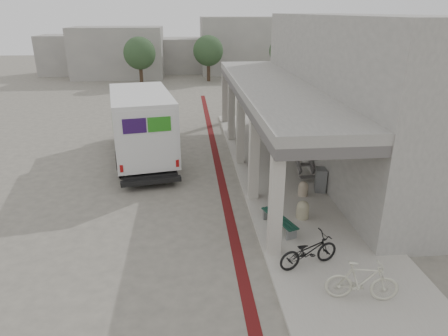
{
  "coord_description": "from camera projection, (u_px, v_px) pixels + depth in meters",
  "views": [
    {
      "loc": [
        -0.43,
        -13.94,
        7.15
      ],
      "look_at": [
        0.88,
        0.06,
        1.6
      ],
      "focal_mm": 32.0,
      "sensor_mm": 36.0,
      "label": 1
    }
  ],
  "objects": [
    {
      "name": "bicycle_black",
      "position": [
        309.0,
        251.0,
        11.65
      ],
      "size": [
        2.01,
        1.18,
        1.0
      ],
      "primitive_type": "imported",
      "rotation": [
        0.0,
        0.0,
        1.86
      ],
      "color": "black",
      "rests_on": "sidewalk"
    },
    {
      "name": "tree_left",
      "position": [
        140.0,
        53.0,
        39.9
      ],
      "size": [
        3.2,
        3.2,
        4.8
      ],
      "color": "#38281C",
      "rests_on": "ground"
    },
    {
      "name": "utility_cabinet",
      "position": [
        321.0,
        180.0,
        16.57
      ],
      "size": [
        0.57,
        0.67,
        0.98
      ],
      "primitive_type": "cube",
      "rotation": [
        0.0,
        0.0,
        -0.24
      ],
      "color": "slate",
      "rests_on": "sidewalk"
    },
    {
      "name": "tree_mid",
      "position": [
        208.0,
        51.0,
        42.36
      ],
      "size": [
        3.2,
        3.2,
        4.8
      ],
      "color": "#38281C",
      "rests_on": "ground"
    },
    {
      "name": "bike_lane_stripe",
      "position": [
        223.0,
        185.0,
        17.51
      ],
      "size": [
        0.35,
        40.0,
        0.01
      ],
      "primitive_type": "cube",
      "color": "#511010",
      "rests_on": "ground"
    },
    {
      "name": "bench",
      "position": [
        279.0,
        221.0,
        13.73
      ],
      "size": [
        0.98,
        1.84,
        0.43
      ],
      "rotation": [
        0.0,
        0.0,
        0.34
      ],
      "color": "gray",
      "rests_on": "sidewalk"
    },
    {
      "name": "bicycle_cream",
      "position": [
        362.0,
        281.0,
        10.25
      ],
      "size": [
        1.94,
        0.88,
        1.13
      ],
      "primitive_type": "imported",
      "rotation": [
        0.0,
        0.0,
        1.38
      ],
      "color": "beige",
      "rests_on": "sidewalk"
    },
    {
      "name": "tree_right",
      "position": [
        284.0,
        51.0,
        42.13
      ],
      "size": [
        3.2,
        3.2,
        4.8
      ],
      "color": "#38281C",
      "rests_on": "ground"
    },
    {
      "name": "transit_building",
      "position": [
        339.0,
        95.0,
        19.09
      ],
      "size": [
        7.6,
        17.0,
        7.0
      ],
      "color": "gray",
      "rests_on": "ground"
    },
    {
      "name": "fedex_truck",
      "position": [
        141.0,
        122.0,
        20.04
      ],
      "size": [
        4.01,
        8.79,
        3.61
      ],
      "rotation": [
        0.0,
        0.0,
        0.18
      ],
      "color": "black",
      "rests_on": "ground"
    },
    {
      "name": "distant_backdrop",
      "position": [
        165.0,
        51.0,
        47.57
      ],
      "size": [
        28.0,
        10.0,
        6.5
      ],
      "color": "gray",
      "rests_on": "ground"
    },
    {
      "name": "bollard_far",
      "position": [
        303.0,
        188.0,
        16.23
      ],
      "size": [
        0.4,
        0.4,
        0.6
      ],
      "color": "tan",
      "rests_on": "sidewalk"
    },
    {
      "name": "ground",
      "position": [
        202.0,
        207.0,
        15.58
      ],
      "size": [
        120.0,
        120.0,
        0.0
      ],
      "primitive_type": "plane",
      "color": "#645F56",
      "rests_on": "ground"
    },
    {
      "name": "sidewalk",
      "position": [
        302.0,
        202.0,
        15.9
      ],
      "size": [
        4.4,
        28.0,
        0.12
      ],
      "primitive_type": "cube",
      "color": "#A29C91",
      "rests_on": "ground"
    },
    {
      "name": "bollard_near",
      "position": [
        303.0,
        209.0,
        14.43
      ],
      "size": [
        0.45,
        0.45,
        0.67
      ],
      "color": "tan",
      "rests_on": "sidewalk"
    }
  ]
}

